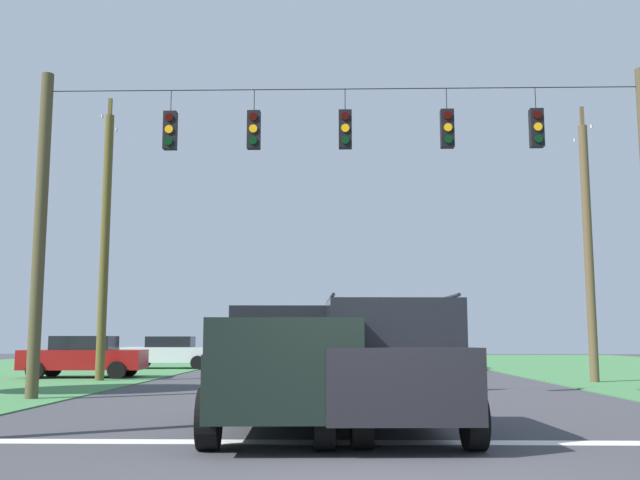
# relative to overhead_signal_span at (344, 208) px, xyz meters

# --- Properties ---
(stop_bar_stripe) EXTENTS (12.52, 0.45, 0.01)m
(stop_bar_stripe) POSITION_rel_overhead_signal_span_xyz_m (0.09, -6.91, -4.55)
(stop_bar_stripe) COLOR white
(stop_bar_stripe) RESTS_ON ground
(lane_dash_0) EXTENTS (2.50, 0.15, 0.01)m
(lane_dash_0) POSITION_rel_overhead_signal_span_xyz_m (0.09, -0.91, -4.55)
(lane_dash_0) COLOR white
(lane_dash_0) RESTS_ON ground
(lane_dash_1) EXTENTS (2.50, 0.15, 0.01)m
(lane_dash_1) POSITION_rel_overhead_signal_span_xyz_m (0.09, 5.32, -4.55)
(lane_dash_1) COLOR white
(lane_dash_1) RESTS_ON ground
(lane_dash_2) EXTENTS (2.50, 0.15, 0.01)m
(lane_dash_2) POSITION_rel_overhead_signal_span_xyz_m (0.09, 13.40, -4.55)
(lane_dash_2) COLOR white
(lane_dash_2) RESTS_ON ground
(overhead_signal_span) EXTENTS (15.02, 0.31, 8.01)m
(overhead_signal_span) POSITION_rel_overhead_signal_span_xyz_m (0.00, 0.00, 0.00)
(overhead_signal_span) COLOR #4D442B
(overhead_signal_span) RESTS_ON ground
(pickup_truck) EXTENTS (2.47, 5.48, 1.95)m
(pickup_truck) POSITION_rel_overhead_signal_span_xyz_m (-0.94, -5.70, -3.59)
(pickup_truck) COLOR black
(pickup_truck) RESTS_ON ground
(suv_black) EXTENTS (2.39, 4.88, 2.05)m
(suv_black) POSITION_rel_overhead_signal_span_xyz_m (0.56, -6.08, -3.50)
(suv_black) COLOR black
(suv_black) RESTS_ON ground
(distant_car_crossing_white) EXTENTS (2.14, 4.36, 1.52)m
(distant_car_crossing_white) POSITION_rel_overhead_signal_span_xyz_m (4.93, 17.73, -3.77)
(distant_car_crossing_white) COLOR silver
(distant_car_crossing_white) RESTS_ON ground
(distant_car_oncoming) EXTENTS (4.38, 2.19, 1.52)m
(distant_car_oncoming) POSITION_rel_overhead_signal_span_xyz_m (-9.37, 9.22, -3.77)
(distant_car_oncoming) COLOR maroon
(distant_car_oncoming) RESTS_ON ground
(distant_car_far_parked) EXTENTS (4.37, 2.17, 1.52)m
(distant_car_far_parked) POSITION_rel_overhead_signal_span_xyz_m (-8.05, 17.28, -3.77)
(distant_car_far_parked) COLOR silver
(distant_car_far_parked) RESTS_ON ground
(utility_pole_mid_right) EXTENTS (0.29, 1.78, 9.28)m
(utility_pole_mid_right) POSITION_rel_overhead_signal_span_xyz_m (8.20, 6.91, -0.09)
(utility_pole_mid_right) COLOR brown
(utility_pole_mid_right) RESTS_ON ground
(utility_pole_near_left) EXTENTS (0.31, 1.71, 9.87)m
(utility_pole_near_left) POSITION_rel_overhead_signal_span_xyz_m (-8.19, 7.41, 0.21)
(utility_pole_near_left) COLOR brown
(utility_pole_near_left) RESTS_ON ground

